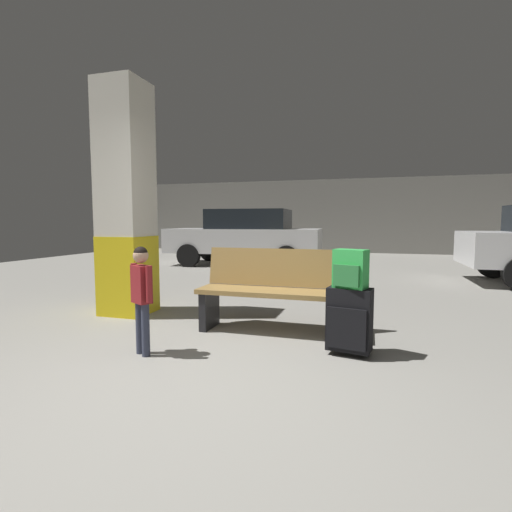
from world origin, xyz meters
The scene contains 8 objects.
ground_plane centered at (0.00, 4.00, -0.05)m, with size 18.00×18.00×0.10m, color gray.
garage_back_wall centered at (0.00, 12.86, 1.40)m, with size 18.00×0.12×2.80m, color slate.
structural_pillar centered at (-1.74, 1.96, 1.45)m, with size 0.57×0.57×2.92m.
bench centered at (0.26, 1.69, 0.44)m, with size 1.60×0.53×0.89m.
suitcase centered at (1.09, 1.14, 0.32)m, with size 0.41×0.29×0.60m.
backpack_bright centered at (1.08, 1.14, 0.77)m, with size 0.32×0.26×0.34m.
child centered at (-0.68, 0.63, 0.60)m, with size 0.29×0.25×0.97m.
parked_car_far centered at (-2.02, 7.71, 0.81)m, with size 4.19×1.97×1.51m.
Camera 1 is at (1.25, -2.29, 1.19)m, focal length 27.02 mm.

